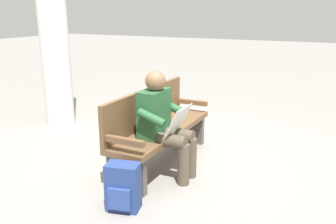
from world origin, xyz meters
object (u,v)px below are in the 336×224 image
at_px(person_seated, 163,122).
at_px(backpack, 123,187).
at_px(bench_near, 157,126).
at_px(support_pillar, 52,11).

distance_m(person_seated, backpack, 0.90).
bearing_deg(bench_near, support_pillar, -107.46).
relative_size(bench_near, backpack, 4.02).
xyz_separation_m(bench_near, backpack, (1.09, 0.25, -0.24)).
bearing_deg(backpack, person_seated, -179.33).
distance_m(bench_near, person_seated, 0.41).
height_order(backpack, support_pillar, support_pillar).
bearing_deg(backpack, bench_near, -167.10).
height_order(bench_near, backpack, bench_near).
relative_size(backpack, support_pillar, 0.13).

